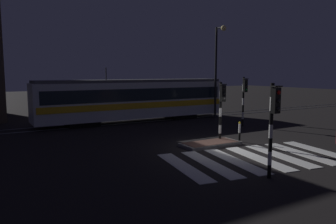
% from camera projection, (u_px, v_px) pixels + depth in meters
% --- Properties ---
extents(ground_plane, '(120.00, 120.00, 0.00)m').
position_uv_depth(ground_plane, '(228.00, 149.00, 16.15)').
color(ground_plane, black).
extents(rail_near, '(80.00, 0.12, 0.03)m').
position_uv_depth(rail_near, '(140.00, 122.00, 24.83)').
color(rail_near, '#59595E').
rests_on(rail_near, ground).
extents(rail_far, '(80.00, 0.12, 0.03)m').
position_uv_depth(rail_far, '(132.00, 120.00, 26.06)').
color(rail_far, '#59595E').
rests_on(rail_far, ground).
extents(crosswalk_zebra, '(8.51, 5.49, 0.02)m').
position_uv_depth(crosswalk_zebra, '(258.00, 158.00, 14.43)').
color(crosswalk_zebra, silver).
rests_on(crosswalk_zebra, ground).
extents(traffic_island, '(3.17, 1.37, 0.18)m').
position_uv_depth(traffic_island, '(210.00, 144.00, 16.97)').
color(traffic_island, slate).
rests_on(traffic_island, ground).
extents(traffic_light_corner_far_right, '(0.36, 0.42, 3.47)m').
position_uv_depth(traffic_light_corner_far_right, '(244.00, 94.00, 22.84)').
color(traffic_light_corner_far_right, black).
rests_on(traffic_light_corner_far_right, ground).
extents(traffic_light_kerb_mid_left, '(0.36, 0.42, 3.42)m').
position_uv_depth(traffic_light_kerb_mid_left, '(273.00, 116.00, 11.39)').
color(traffic_light_kerb_mid_left, black).
rests_on(traffic_light_kerb_mid_left, ground).
extents(traffic_light_median_centre, '(0.36, 0.42, 3.27)m').
position_uv_depth(traffic_light_median_centre, '(222.00, 103.00, 17.56)').
color(traffic_light_median_centre, black).
rests_on(traffic_light_median_centre, ground).
extents(street_lamp_trackside_right, '(0.44, 1.21, 7.49)m').
position_uv_depth(street_lamp_trackside_right, '(218.00, 61.00, 26.53)').
color(street_lamp_trackside_right, black).
rests_on(street_lamp_trackside_right, ground).
extents(tram, '(15.18, 2.58, 4.15)m').
position_uv_depth(tram, '(135.00, 99.00, 25.17)').
color(tram, silver).
rests_on(tram, ground).
extents(bollard_island_edge, '(0.12, 0.12, 1.11)m').
position_uv_depth(bollard_island_edge, '(240.00, 132.00, 17.83)').
color(bollard_island_edge, black).
rests_on(bollard_island_edge, ground).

